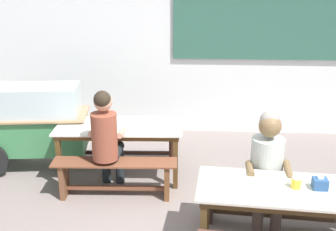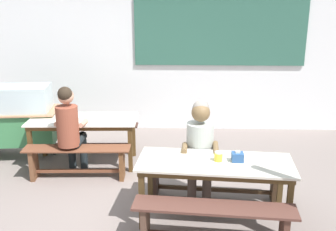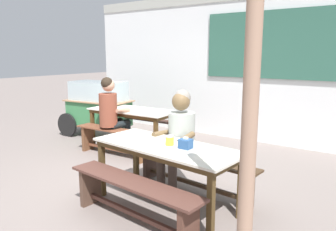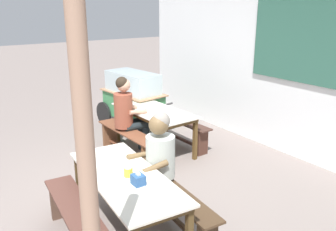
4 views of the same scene
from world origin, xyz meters
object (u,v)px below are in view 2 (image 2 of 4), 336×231
bench_near_front (213,219)px  person_right_near_table (200,144)px  person_left_back_turned (69,126)px  soup_bowl (79,118)px  bench_far_back (91,134)px  tissue_box (238,157)px  dining_table_far (83,123)px  dining_table_near (215,167)px  bench_far_front (78,159)px  condiment_jar (218,156)px  bench_near_back (214,175)px  food_cart (13,117)px

bench_near_front → person_right_near_table: person_right_near_table is taller
person_left_back_turned → soup_bowl: bearing=83.8°
bench_far_back → tissue_box: 3.01m
dining_table_far → person_right_near_table: person_right_near_table is taller
dining_table_near → person_left_back_turned: bearing=150.8°
bench_far_front → condiment_jar: (1.88, -1.00, 0.49)m
dining_table_far → tissue_box: bearing=-35.9°
bench_near_front → tissue_box: tissue_box is taller
person_left_back_turned → person_right_near_table: 1.90m
bench_far_back → tissue_box: (2.14, -2.06, 0.48)m
bench_far_front → condiment_jar: 2.19m
bench_far_back → bench_far_front: (0.04, -1.05, -0.00)m
bench_near_back → food_cart: food_cart is taller
bench_far_front → food_cart: (-1.23, 0.79, 0.37)m
tissue_box → bench_far_front: bearing=154.3°
bench_near_front → condiment_jar: size_ratio=15.47×
bench_near_front → person_right_near_table: 1.10m
bench_far_front → bench_near_front: 2.37m
bench_near_back → food_cart: size_ratio=1.01×
bench_far_back → bench_far_front: 1.05m
bench_far_back → condiment_jar: condiment_jar is taller
bench_far_front → tissue_box: tissue_box is taller
tissue_box → dining_table_near: bearing=-177.3°
bench_near_front → person_right_near_table: bearing=95.9°
bench_far_back → person_right_near_table: bearing=-42.4°
dining_table_far → soup_bowl: soup_bowl is taller
food_cart → soup_bowl: 1.22m
dining_table_far → condiment_jar: condiment_jar is taller
bench_far_back → bench_near_front: 3.18m
dining_table_far → person_left_back_turned: bearing=-100.1°
dining_table_near → bench_near_front: 0.63m
food_cart → person_left_back_turned: size_ratio=1.30×
bench_far_front → person_right_near_table: person_right_near_table is taller
soup_bowl → dining_table_near: bearing=-37.8°
food_cart → condiment_jar: 3.59m
bench_far_back → food_cart: bearing=-167.7°
condiment_jar → soup_bowl: condiment_jar is taller
dining_table_far → tissue_box: size_ratio=12.70×
dining_table_far → bench_far_back: size_ratio=1.04×
tissue_box → condiment_jar: (-0.21, 0.01, 0.00)m
bench_near_back → person_left_back_turned: (-1.99, 0.57, 0.45)m
person_left_back_turned → bench_near_front: bearing=-40.3°
condiment_jar → bench_near_back: bearing=89.0°
bench_near_back → food_cart: (-3.12, 1.29, 0.36)m
bench_near_front → food_cart: 3.84m
bench_near_front → condiment_jar: (0.08, 0.54, 0.47)m
food_cart → person_right_near_table: bearing=-24.5°
dining_table_near → bench_far_back: (-1.89, 2.07, -0.36)m
bench_near_back → tissue_box: 0.72m
dining_table_far → bench_near_back: 2.20m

